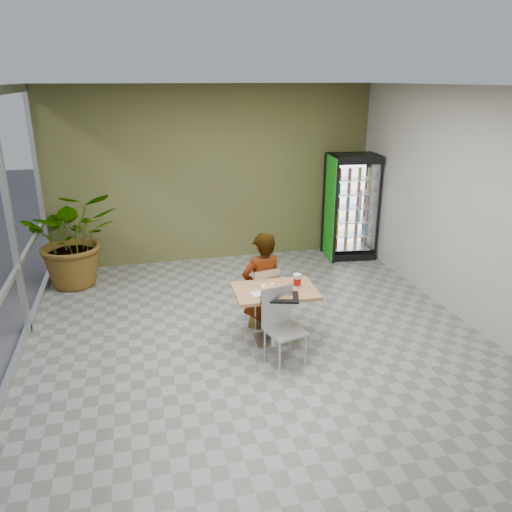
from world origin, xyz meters
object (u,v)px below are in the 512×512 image
object	(u,v)px
soda_cup	(297,281)
cafeteria_tray	(280,297)
beverage_fridge	(351,207)
chair_far	(264,292)
seated_woman	(262,290)
dining_table	(275,304)
potted_plant	(74,238)
chair_near	(281,320)

from	to	relation	value
soda_cup	cafeteria_tray	bearing A→B (deg)	-139.89
beverage_fridge	chair_far	bearing A→B (deg)	-127.25
cafeteria_tray	beverage_fridge	size ratio (longest dim) A/B	0.23
seated_woman	dining_table	bearing A→B (deg)	82.94
chair_far	potted_plant	xyz separation A→B (m)	(-2.64, 2.21, 0.30)
dining_table	potted_plant	world-z (taller)	potted_plant
cafeteria_tray	chair_far	bearing A→B (deg)	89.59
chair_near	seated_woman	bearing A→B (deg)	74.53
dining_table	potted_plant	size ratio (longest dim) A/B	0.66
soda_cup	cafeteria_tray	distance (m)	0.42
cafeteria_tray	seated_woman	bearing A→B (deg)	90.85
soda_cup	cafeteria_tray	size ratio (longest dim) A/B	0.39
chair_near	chair_far	bearing A→B (deg)	73.43
cafeteria_tray	soda_cup	bearing A→B (deg)	40.11
beverage_fridge	potted_plant	bearing A→B (deg)	-170.59
seated_woman	beverage_fridge	bearing A→B (deg)	-145.69
seated_woman	potted_plant	xyz separation A→B (m)	(-2.62, 2.17, 0.29)
chair_near	potted_plant	bearing A→B (deg)	115.36
chair_near	cafeteria_tray	world-z (taller)	chair_near
dining_table	chair_far	xyz separation A→B (m)	(-0.02, 0.48, -0.03)
chair_far	chair_near	bearing A→B (deg)	76.88
chair_far	cafeteria_tray	bearing A→B (deg)	78.80
seated_woman	beverage_fridge	distance (m)	3.40
dining_table	beverage_fridge	world-z (taller)	beverage_fridge
soda_cup	beverage_fridge	distance (m)	3.57
seated_woman	soda_cup	bearing A→B (deg)	110.81
dining_table	cafeteria_tray	world-z (taller)	cafeteria_tray
potted_plant	beverage_fridge	bearing A→B (deg)	2.44
beverage_fridge	potted_plant	distance (m)	5.01
potted_plant	soda_cup	bearing A→B (deg)	-42.50
dining_table	soda_cup	size ratio (longest dim) A/B	5.93
seated_woman	potted_plant	distance (m)	3.42
dining_table	chair_near	world-z (taller)	chair_near
chair_far	potted_plant	bearing A→B (deg)	-50.76
seated_woman	beverage_fridge	world-z (taller)	beverage_fridge
chair_near	soda_cup	size ratio (longest dim) A/B	5.20
chair_far	seated_woman	bearing A→B (deg)	-77.34
cafeteria_tray	potted_plant	world-z (taller)	potted_plant
chair_far	seated_woman	world-z (taller)	seated_woman
chair_far	beverage_fridge	bearing A→B (deg)	-145.02
seated_woman	cafeteria_tray	size ratio (longest dim) A/B	3.57
soda_cup	beverage_fridge	world-z (taller)	beverage_fridge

